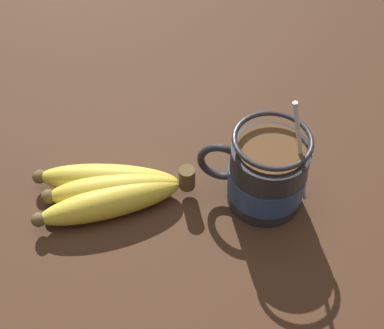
% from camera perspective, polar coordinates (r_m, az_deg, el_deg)
% --- Properties ---
extents(table, '(1.21, 1.21, 0.04)m').
position_cam_1_polar(table, '(0.70, 5.40, -2.44)').
color(table, '#422819').
rests_on(table, ground).
extents(coffee_mug, '(0.14, 0.09, 0.16)m').
position_cam_1_polar(coffee_mug, '(0.64, 7.90, -0.99)').
color(coffee_mug, '#28282D').
rests_on(coffee_mug, table).
extents(banana_bunch, '(0.20, 0.13, 0.04)m').
position_cam_1_polar(banana_bunch, '(0.66, -8.63, -2.72)').
color(banana_bunch, brown).
rests_on(banana_bunch, table).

